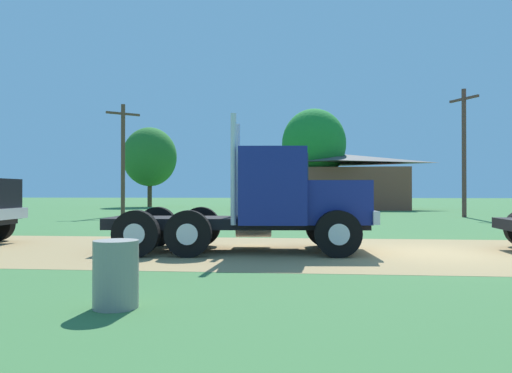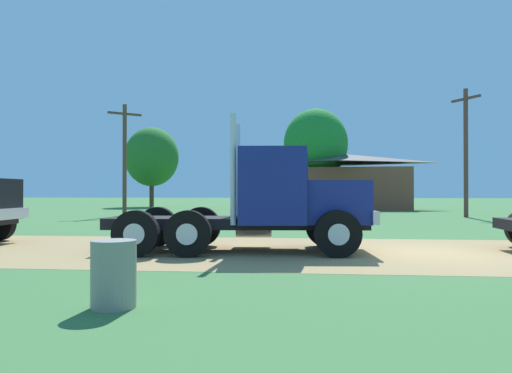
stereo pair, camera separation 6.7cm
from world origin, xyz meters
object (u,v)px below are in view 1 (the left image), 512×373
at_px(steel_barrel, 116,274).
at_px(utility_pole_near, 123,156).
at_px(shed_building, 334,182).
at_px(utility_pole_far, 464,149).
at_px(truck_foreground_white, 273,203).

xyz_separation_m(steel_barrel, utility_pole_near, (-8.94, 23.92, 3.36)).
bearing_deg(steel_barrel, utility_pole_near, 110.50).
relative_size(steel_barrel, utility_pole_near, 0.13).
distance_m(shed_building, utility_pole_near, 19.30).
bearing_deg(utility_pole_far, utility_pole_near, -179.55).
height_order(truck_foreground_white, utility_pole_near, utility_pole_near).
relative_size(shed_building, utility_pole_near, 1.81).
relative_size(truck_foreground_white, utility_pole_near, 0.97).
xyz_separation_m(steel_barrel, utility_pole_far, (12.25, 24.08, 3.67)).
bearing_deg(steel_barrel, utility_pole_far, 63.04).
distance_m(truck_foreground_white, utility_pole_near, 20.68).
relative_size(truck_foreground_white, utility_pole_far, 0.90).
distance_m(truck_foreground_white, steel_barrel, 6.67).
height_order(shed_building, utility_pole_far, utility_pole_far).
relative_size(steel_barrel, utility_pole_far, 0.12).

